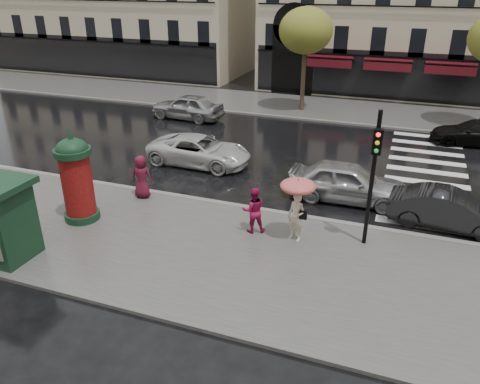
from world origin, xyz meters
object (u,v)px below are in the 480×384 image
at_px(car_darkgrey, 449,210).
at_px(woman_umbrella, 297,200).
at_px(man_burgundy, 142,177).
at_px(car_black, 476,133).
at_px(car_silver, 347,182).
at_px(car_far_silver, 187,107).
at_px(traffic_light, 374,167).
at_px(car_white, 199,150).
at_px(morris_column, 76,177).
at_px(woman_red, 253,210).

bearing_deg(car_darkgrey, woman_umbrella, 125.39).
distance_m(man_burgundy, car_black, 18.01).
relative_size(car_silver, car_far_silver, 1.01).
bearing_deg(traffic_light, woman_umbrella, -167.82).
height_order(woman_umbrella, car_white, woman_umbrella).
bearing_deg(morris_column, car_darkgrey, 18.35).
height_order(car_silver, car_far_silver, car_silver).
bearing_deg(car_white, woman_red, -139.17).
bearing_deg(morris_column, car_silver, 30.33).
relative_size(woman_umbrella, woman_red, 1.36).
bearing_deg(traffic_light, car_white, 148.84).
distance_m(morris_column, car_white, 7.11).
xyz_separation_m(woman_umbrella, car_far_silver, (-10.16, 12.52, -0.83)).
distance_m(car_silver, car_far_silver, 14.16).
bearing_deg(car_black, morris_column, -51.24).
relative_size(man_burgundy, traffic_light, 0.38).
bearing_deg(traffic_light, car_far_silver, 135.91).
relative_size(car_silver, car_black, 1.04).
bearing_deg(man_burgundy, car_white, -104.50).
bearing_deg(man_burgundy, car_silver, -168.04).
height_order(car_darkgrey, car_black, car_darkgrey).
distance_m(morris_column, car_darkgrey, 13.47).
bearing_deg(car_white, car_darkgrey, -102.18).
distance_m(man_burgundy, car_silver, 8.29).
xyz_separation_m(man_burgundy, car_black, (13.28, 12.16, -0.34)).
relative_size(woman_umbrella, traffic_light, 0.50).
bearing_deg(woman_red, traffic_light, 160.39).
relative_size(car_white, car_black, 1.10).
relative_size(man_burgundy, car_white, 0.35).
xyz_separation_m(morris_column, car_silver, (8.94, 5.23, -1.00)).
relative_size(woman_red, traffic_light, 0.36).
distance_m(traffic_light, car_black, 13.75).
bearing_deg(car_white, car_far_silver, 31.01).
height_order(morris_column, car_far_silver, morris_column).
bearing_deg(man_burgundy, car_far_silver, -80.72).
xyz_separation_m(woman_umbrella, car_darkgrey, (4.92, 2.98, -0.93)).
bearing_deg(car_black, car_far_silver, -93.78).
height_order(woman_red, traffic_light, traffic_light).
xyz_separation_m(car_silver, car_far_silver, (-11.29, 8.54, -0.01)).
xyz_separation_m(woman_red, car_black, (8.14, 13.31, -0.30)).
height_order(car_silver, car_black, car_silver).
xyz_separation_m(woman_umbrella, car_black, (6.61, 13.33, -0.96)).
relative_size(woman_umbrella, car_darkgrey, 0.54).
xyz_separation_m(morris_column, car_far_silver, (-2.35, 13.77, -1.01)).
relative_size(morris_column, car_silver, 0.74).
bearing_deg(car_silver, woman_red, 144.83).
height_order(traffic_light, car_far_silver, traffic_light).
xyz_separation_m(man_burgundy, car_far_silver, (-3.49, 11.35, -0.21)).
bearing_deg(woman_umbrella, traffic_light, 12.18).
bearing_deg(car_white, man_burgundy, 174.36).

